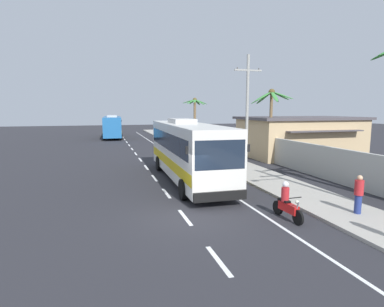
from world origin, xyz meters
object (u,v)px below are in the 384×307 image
(motorcycle_beside_bus, at_px, (287,204))
(pedestrian_near_kerb, at_px, (231,151))
(coach_bus_foreground, at_px, (187,149))
(pedestrian_far_walk, at_px, (359,194))
(coach_bus_far_lane, at_px, (112,126))
(utility_pole_mid, at_px, (247,107))
(palm_second, at_px, (195,111))
(roadside_building, at_px, (299,136))
(palm_third, at_px, (271,106))

(motorcycle_beside_bus, distance_m, pedestrian_near_kerb, 13.89)
(coach_bus_foreground, height_order, motorcycle_beside_bus, coach_bus_foreground)
(coach_bus_foreground, relative_size, pedestrian_far_walk, 7.48)
(coach_bus_far_lane, xyz_separation_m, utility_pole_mid, (9.92, -27.39, 2.77))
(utility_pole_mid, bearing_deg, coach_bus_foreground, -143.14)
(palm_second, height_order, roadside_building, palm_second)
(coach_bus_foreground, relative_size, palm_third, 1.97)
(utility_pole_mid, bearing_deg, roadside_building, 19.73)
(pedestrian_near_kerb, bearing_deg, palm_third, -166.69)
(utility_pole_mid, relative_size, roadside_building, 0.81)
(palm_second, bearing_deg, utility_pole_mid, -91.91)
(coach_bus_foreground, distance_m, pedestrian_near_kerb, 7.59)
(palm_second, xyz_separation_m, roadside_building, (6.17, -14.71, -2.36))
(motorcycle_beside_bus, relative_size, pedestrian_near_kerb, 1.22)
(pedestrian_near_kerb, xyz_separation_m, utility_pole_mid, (1.14, -0.59, 3.66))
(pedestrian_near_kerb, xyz_separation_m, pedestrian_far_walk, (-0.18, -14.07, 0.02))
(pedestrian_far_walk, relative_size, roadside_building, 0.15)
(pedestrian_near_kerb, distance_m, utility_pole_mid, 3.88)
(coach_bus_foreground, xyz_separation_m, palm_third, (9.13, 5.72, 2.73))
(motorcycle_beside_bus, bearing_deg, coach_bus_foreground, 104.09)
(palm_second, distance_m, palm_third, 16.35)
(coach_bus_far_lane, height_order, pedestrian_far_walk, coach_bus_far_lane)
(pedestrian_near_kerb, bearing_deg, pedestrian_far_walk, 97.48)
(motorcycle_beside_bus, xyz_separation_m, pedestrian_far_walk, (3.04, -0.56, 0.36))
(coach_bus_foreground, bearing_deg, pedestrian_near_kerb, 45.67)
(coach_bus_far_lane, distance_m, palm_second, 14.87)
(coach_bus_foreground, xyz_separation_m, pedestrian_near_kerb, (5.25, 5.38, -1.04))
(pedestrian_near_kerb, height_order, roadside_building, roadside_building)
(palm_third, relative_size, roadside_building, 0.57)
(utility_pole_mid, height_order, roadside_building, utility_pole_mid)
(pedestrian_far_walk, height_order, roadside_building, roadside_building)
(coach_bus_foreground, distance_m, coach_bus_far_lane, 32.38)
(pedestrian_near_kerb, relative_size, roadside_building, 0.15)
(coach_bus_foreground, xyz_separation_m, utility_pole_mid, (6.39, 4.79, 2.62))
(motorcycle_beside_bus, relative_size, palm_third, 0.31)
(pedestrian_far_walk, xyz_separation_m, roadside_building, (8.05, 15.90, 0.90))
(pedestrian_far_walk, distance_m, roadside_building, 17.85)
(pedestrian_far_walk, relative_size, palm_second, 0.27)
(pedestrian_far_walk, xyz_separation_m, utility_pole_mid, (1.31, 13.49, 3.64))
(pedestrian_far_walk, bearing_deg, roadside_building, 147.16)
(coach_bus_foreground, bearing_deg, palm_second, 72.38)
(motorcycle_beside_bus, bearing_deg, pedestrian_far_walk, -10.52)
(coach_bus_foreground, bearing_deg, roadside_building, 28.76)
(utility_pole_mid, xyz_separation_m, palm_second, (0.57, 17.13, -0.37))
(motorcycle_beside_bus, distance_m, roadside_building, 18.97)
(palm_second, bearing_deg, roadside_building, -67.25)
(pedestrian_near_kerb, xyz_separation_m, palm_third, (3.87, 0.35, 3.77))
(motorcycle_beside_bus, relative_size, pedestrian_far_walk, 1.20)
(palm_third, bearing_deg, roadside_building, 20.33)
(coach_bus_foreground, distance_m, pedestrian_far_walk, 10.12)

